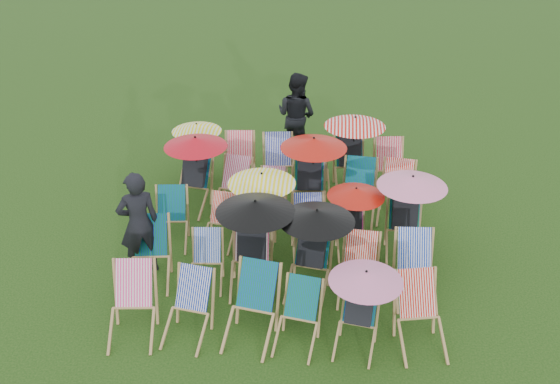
# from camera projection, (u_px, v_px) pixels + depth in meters

# --- Properties ---
(ground) EXTENTS (100.00, 100.00, 0.00)m
(ground) POSITION_uv_depth(u_px,v_px,m) (287.00, 249.00, 10.84)
(ground) COLOR #13330B
(ground) RESTS_ON ground
(deckchair_0) EXTENTS (0.74, 0.97, 0.99)m
(deckchair_0) POSITION_uv_depth(u_px,v_px,m) (132.00, 306.00, 8.73)
(deckchair_0) COLOR #9F7D4A
(deckchair_0) RESTS_ON ground
(deckchair_1) EXTENTS (0.75, 0.94, 0.92)m
(deckchair_1) POSITION_uv_depth(u_px,v_px,m) (188.00, 309.00, 8.74)
(deckchair_1) COLOR #9F7D4A
(deckchair_1) RESTS_ON ground
(deckchair_2) EXTENTS (0.84, 1.05, 1.02)m
(deckchair_2) POSITION_uv_depth(u_px,v_px,m) (251.00, 308.00, 8.67)
(deckchair_2) COLOR #9F7D4A
(deckchair_2) RESTS_ON ground
(deckchair_3) EXTENTS (0.73, 0.90, 0.88)m
(deckchair_3) POSITION_uv_depth(u_px,v_px,m) (298.00, 318.00, 8.60)
(deckchair_3) COLOR #9F7D4A
(deckchair_3) RESTS_ON ground
(deckchair_4) EXTENTS (1.01, 1.07, 1.20)m
(deckchair_4) POSITION_uv_depth(u_px,v_px,m) (360.00, 309.00, 8.47)
(deckchair_4) COLOR #9F7D4A
(deckchair_4) RESTS_ON ground
(deckchair_5) EXTENTS (0.81, 1.01, 0.98)m
(deckchair_5) POSITION_uv_depth(u_px,v_px,m) (421.00, 316.00, 8.54)
(deckchair_5) COLOR #9F7D4A
(deckchair_5) RESTS_ON ground
(deckchair_6) EXTENTS (0.76, 0.98, 0.98)m
(deckchair_6) POSITION_uv_depth(u_px,v_px,m) (150.00, 254.00, 9.83)
(deckchair_6) COLOR #9F7D4A
(deckchair_6) RESTS_ON ground
(deckchair_7) EXTENTS (0.59, 0.79, 0.81)m
(deckchair_7) POSITION_uv_depth(u_px,v_px,m) (206.00, 261.00, 9.81)
(deckchair_7) COLOR #9F7D4A
(deckchair_7) RESTS_ON ground
(deckchair_8) EXTENTS (1.23, 1.29, 1.45)m
(deckchair_8) POSITION_uv_depth(u_px,v_px,m) (252.00, 243.00, 9.62)
(deckchair_8) COLOR #9F7D4A
(deckchair_8) RESTS_ON ground
(deckchair_9) EXTENTS (1.16, 1.24, 1.38)m
(deckchair_9) POSITION_uv_depth(u_px,v_px,m) (311.00, 250.00, 9.53)
(deckchair_9) COLOR #9F7D4A
(deckchair_9) RESTS_ON ground
(deckchair_10) EXTENTS (0.70, 0.91, 0.94)m
(deckchair_10) POSITION_uv_depth(u_px,v_px,m) (359.00, 270.00, 9.50)
(deckchair_10) COLOR #9F7D4A
(deckchair_10) RESTS_ON ground
(deckchair_11) EXTENTS (0.70, 0.94, 0.98)m
(deckchair_11) POSITION_uv_depth(u_px,v_px,m) (416.00, 270.00, 9.47)
(deckchair_11) COLOR #9F7D4A
(deckchair_11) RESTS_ON ground
(deckchair_12) EXTENTS (0.69, 0.91, 0.93)m
(deckchair_12) POSITION_uv_depth(u_px,v_px,m) (170.00, 219.00, 10.81)
(deckchair_12) COLOR #9F7D4A
(deckchair_12) RESTS_ON ground
(deckchair_13) EXTENTS (0.65, 0.83, 0.82)m
(deckchair_13) POSITION_uv_depth(u_px,v_px,m) (220.00, 222.00, 10.82)
(deckchair_13) COLOR #9F7D4A
(deckchair_13) RESTS_ON ground
(deckchair_14) EXTENTS (1.15, 1.20, 1.36)m
(deckchair_14) POSITION_uv_depth(u_px,v_px,m) (259.00, 210.00, 10.58)
(deckchair_14) COLOR #9F7D4A
(deckchair_14) RESTS_ON ground
(deckchair_15) EXTENTS (0.72, 0.92, 0.93)m
(deckchair_15) POSITION_uv_depth(u_px,v_px,m) (309.00, 228.00, 10.56)
(deckchair_15) COLOR #9F7D4A
(deckchair_15) RESTS_ON ground
(deckchair_16) EXTENTS (0.97, 1.04, 1.15)m
(deckchair_16) POSITION_uv_depth(u_px,v_px,m) (353.00, 219.00, 10.54)
(deckchair_16) COLOR #9F7D4A
(deckchair_16) RESTS_ON ground
(deckchair_17) EXTENTS (1.17, 1.21, 1.38)m
(deckchair_17) POSITION_uv_depth(u_px,v_px,m) (407.00, 214.00, 10.45)
(deckchair_17) COLOR #9F7D4A
(deckchair_17) RESTS_ON ground
(deckchair_18) EXTENTS (1.19, 1.27, 1.41)m
(deckchair_18) POSITION_uv_depth(u_px,v_px,m) (193.00, 172.00, 11.77)
(deckchair_18) COLOR #9F7D4A
(deckchair_18) RESTS_ON ground
(deckchair_19) EXTENTS (0.80, 0.99, 0.95)m
(deckchair_19) POSITION_uv_depth(u_px,v_px,m) (232.00, 187.00, 11.78)
(deckchair_19) COLOR #9F7D4A
(deckchair_19) RESTS_ON ground
(deckchair_20) EXTENTS (0.55, 0.77, 0.83)m
(deckchair_20) POSITION_uv_depth(u_px,v_px,m) (273.00, 195.00, 11.66)
(deckchair_20) COLOR #9F7D4A
(deckchair_20) RESTS_ON ground
(deckchair_21) EXTENTS (1.23, 1.29, 1.46)m
(deckchair_21) POSITION_uv_depth(u_px,v_px,m) (310.00, 174.00, 11.61)
(deckchair_21) COLOR #9F7D4A
(deckchair_21) RESTS_ON ground
(deckchair_22) EXTENTS (0.77, 1.01, 1.03)m
(deckchair_22) POSITION_uv_depth(u_px,v_px,m) (358.00, 192.00, 11.55)
(deckchair_22) COLOR #9F7D4A
(deckchair_22) RESTS_ON ground
(deckchair_23) EXTENTS (0.79, 1.01, 1.00)m
(deckchair_23) POSITION_uv_depth(u_px,v_px,m) (397.00, 193.00, 11.54)
(deckchair_23) COLOR #9F7D4A
(deckchair_23) RESTS_ON ground
(deckchair_24) EXTENTS (1.01, 1.06, 1.20)m
(deckchair_24) POSITION_uv_depth(u_px,v_px,m) (195.00, 151.00, 12.80)
(deckchair_24) COLOR #9F7D4A
(deckchair_24) RESTS_ON ground
(deckchair_25) EXTENTS (0.74, 0.97, 1.00)m
(deckchair_25) POSITION_uv_depth(u_px,v_px,m) (239.00, 162.00, 12.68)
(deckchair_25) COLOR #9F7D4A
(deckchair_25) RESTS_ON ground
(deckchair_26) EXTENTS (0.77, 1.00, 1.01)m
(deckchair_26) POSITION_uv_depth(u_px,v_px,m) (279.00, 163.00, 12.60)
(deckchair_26) COLOR #9F7D4A
(deckchair_26) RESTS_ON ground
(deckchair_27) EXTENTS (0.63, 0.81, 0.82)m
(deckchair_27) POSITION_uv_depth(u_px,v_px,m) (316.00, 167.00, 12.66)
(deckchair_27) COLOR #9F7D4A
(deckchair_27) RESTS_ON ground
(deckchair_28) EXTENTS (1.22, 1.31, 1.45)m
(deckchair_28) POSITION_uv_depth(u_px,v_px,m) (352.00, 151.00, 12.49)
(deckchair_28) COLOR #9F7D4A
(deckchair_28) RESTS_ON ground
(deckchair_29) EXTENTS (0.75, 0.98, 0.99)m
(deckchair_29) POSITION_uv_depth(u_px,v_px,m) (391.00, 168.00, 12.44)
(deckchair_29) COLOR #9F7D4A
(deckchair_29) RESTS_ON ground
(person_left) EXTENTS (0.78, 0.68, 1.80)m
(person_left) POSITION_uv_depth(u_px,v_px,m) (139.00, 223.00, 9.86)
(person_left) COLOR black
(person_left) RESTS_ON ground
(person_rear) EXTENTS (1.17, 1.09, 1.93)m
(person_rear) POSITION_uv_depth(u_px,v_px,m) (296.00, 115.00, 13.62)
(person_rear) COLOR black
(person_rear) RESTS_ON ground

